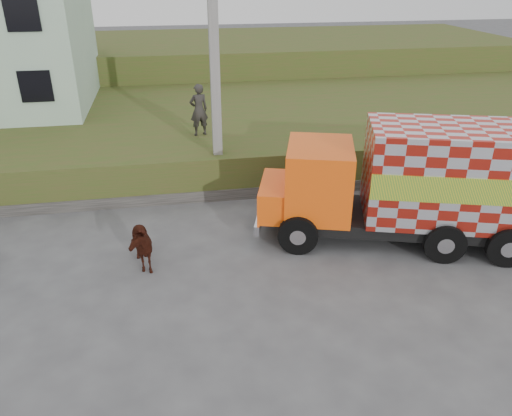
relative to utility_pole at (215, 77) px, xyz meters
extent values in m
plane|color=#474749|center=(1.00, -4.60, -4.08)|extent=(120.00, 120.00, 0.00)
cube|color=#39541C|center=(1.00, 5.40, -3.33)|extent=(40.00, 12.00, 1.50)
cube|color=#39541C|center=(1.00, 17.40, -2.58)|extent=(40.00, 12.00, 3.00)
cube|color=#595651|center=(-1.00, -0.40, -3.88)|extent=(16.00, 0.50, 0.40)
cube|color=gray|center=(0.00, 0.00, -0.08)|extent=(0.30, 0.30, 8.00)
cube|color=black|center=(4.88, -4.12, -3.42)|extent=(7.24, 4.14, 0.35)
cube|color=#FF550D|center=(2.56, -3.41, -2.30)|extent=(2.42, 2.76, 2.03)
cube|color=#FF550D|center=(1.44, -3.07, -2.91)|extent=(1.59, 2.33, 0.91)
cube|color=silver|center=(6.05, -4.47, -1.95)|extent=(5.17, 3.68, 2.63)
cube|color=yellow|center=(5.68, -5.65, -1.95)|extent=(4.47, 1.40, 0.71)
cube|color=yellow|center=(6.41, -3.29, -1.95)|extent=(4.47, 1.40, 0.71)
cube|color=silver|center=(0.96, -2.92, -3.52)|extent=(0.82, 2.27, 0.30)
cylinder|color=black|center=(1.73, -4.38, -3.52)|extent=(1.17, 0.66, 1.11)
cylinder|color=black|center=(2.41, -2.15, -3.52)|extent=(1.17, 0.66, 1.11)
cylinder|color=black|center=(5.51, -5.53, -3.52)|extent=(1.17, 0.66, 1.11)
cylinder|color=black|center=(6.19, -3.30, -3.52)|extent=(1.17, 0.66, 1.11)
cylinder|color=black|center=(7.06, -6.00, -3.52)|extent=(1.17, 0.66, 1.11)
cylinder|color=black|center=(7.74, -3.77, -3.52)|extent=(1.17, 0.66, 1.11)
imported|color=#35120D|center=(-2.64, -4.30, -3.41)|extent=(1.12, 1.72, 1.34)
imported|color=#332F2D|center=(-0.43, 2.20, -1.61)|extent=(0.80, 0.64, 1.93)
camera|label=1|loc=(-1.57, -16.11, 3.24)|focal=35.00mm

